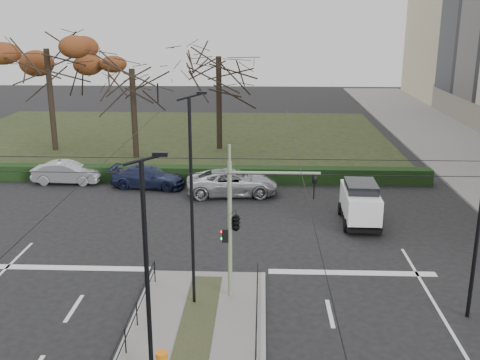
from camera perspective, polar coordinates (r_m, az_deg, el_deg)
The scene contains 15 objects.
ground at distance 19.39m, azimuth -4.65°, elevation -16.02°, with size 140.00×140.00×0.00m, color black.
park at distance 50.01m, azimuth -7.16°, elevation 4.32°, with size 38.00×26.00×0.10m, color black.
hedge at distance 37.12m, azimuth -10.49°, elevation 0.66°, with size 38.00×1.00×1.00m, color black.
catenary at distance 19.29m, azimuth -4.32°, elevation -4.80°, with size 20.00×34.00×6.00m.
traffic_light at distance 20.55m, azimuth -0.19°, elevation -4.05°, with size 3.61×2.02×5.26m.
litter_bin at distance 17.20m, azimuth -7.95°, elevation -17.68°, with size 0.35×0.35×0.90m.
streetlamp_median_near at distance 13.34m, azimuth -9.20°, elevation -12.69°, with size 0.62×0.13×7.47m.
streetlamp_median_far at distance 19.82m, azimuth -4.89°, elevation -2.11°, with size 0.65×0.13×7.81m.
parked_car_second at distance 37.64m, azimuth -17.17°, elevation 0.74°, with size 1.50×4.29×1.41m, color #A9AAB0.
parked_car_third at distance 35.56m, azimuth -9.31°, elevation 0.31°, with size 1.89×4.64×1.35m, color #1D2545.
parked_car_fourth at distance 33.63m, azimuth -0.78°, elevation -0.25°, with size 2.52×5.46×1.52m, color #A9AAB0.
white_van at distance 29.54m, azimuth 12.10°, elevation -2.18°, with size 1.96×4.06×2.21m.
rust_tree at distance 46.16m, azimuth -19.10°, elevation 12.49°, with size 9.04×9.04×10.35m.
bare_tree_center at distance 44.31m, azimuth -2.19°, elevation 11.76°, with size 7.13×7.13×9.65m.
bare_tree_near at distance 42.28m, azimuth -10.91°, elevation 10.39°, with size 6.36×6.36×8.73m.
Camera 1 is at (2.17, -16.24, 10.37)m, focal length 42.00 mm.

